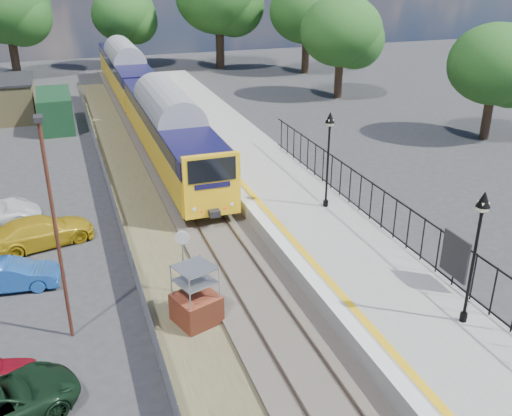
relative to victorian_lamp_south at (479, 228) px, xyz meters
name	(u,v)px	position (x,y,z in m)	size (l,w,h in m)	color
ground	(264,310)	(-5.50, 4.00, -4.30)	(120.00, 120.00, 0.00)	#2D2D30
track_bed	(191,208)	(-5.97, 13.67, -4.21)	(5.90, 80.00, 0.29)	#473F38
platform	(288,202)	(-1.30, 12.00, -3.85)	(5.00, 70.00, 0.90)	gray
platform_edge	(250,199)	(-3.36, 12.00, -3.39)	(0.90, 70.00, 0.01)	silver
victorian_lamp_south	(479,228)	(0.00, 0.00, 0.00)	(0.44, 0.44, 4.60)	black
victorian_lamp_north	(329,138)	(-0.20, 10.00, 0.00)	(0.44, 0.44, 4.60)	black
palisade_fence	(392,216)	(1.05, 6.24, -2.46)	(0.12, 26.00, 2.00)	black
wire_fence	(110,192)	(-9.70, 16.00, -3.70)	(0.06, 52.00, 1.20)	#999EA3
tree_line	(130,15)	(-4.10, 46.00, 2.31)	(56.80, 43.80, 11.88)	#332319
train	(143,92)	(-5.50, 31.43, -1.96)	(2.82, 40.83, 3.51)	yellow
brick_plinth	(196,296)	(-8.00, 4.05, -3.21)	(1.80, 1.80, 2.27)	brown
speed_sign	(183,252)	(-8.00, 5.96, -2.46)	(0.53, 0.20, 2.71)	#999EA3
carpark_lamp	(54,221)	(-12.21, 4.69, 0.03)	(0.25, 0.50, 7.67)	#4D2519
car_blue	(11,275)	(-14.25, 8.58, -3.71)	(1.25, 3.58, 1.18)	#1A4B9F
car_yellow	(41,232)	(-13.13, 12.06, -3.63)	(1.87, 4.60, 1.34)	gold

